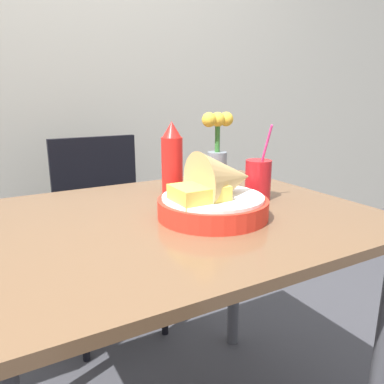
{
  "coord_description": "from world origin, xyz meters",
  "views": [
    {
      "loc": [
        -0.43,
        -0.83,
        1.07
      ],
      "look_at": [
        0.03,
        -0.02,
        0.82
      ],
      "focal_mm": 35.0,
      "sensor_mm": 36.0,
      "label": 1
    }
  ],
  "objects_px": {
    "food_basket": "(217,194)",
    "ketchup_bottle": "(172,159)",
    "chair_far_window": "(103,216)",
    "drink_cup": "(258,181)",
    "flower_vase": "(217,148)"
  },
  "relations": [
    {
      "from": "chair_far_window",
      "to": "food_basket",
      "type": "xyz_separation_m",
      "value": [
        0.05,
        -0.88,
        0.3
      ]
    },
    {
      "from": "chair_far_window",
      "to": "food_basket",
      "type": "distance_m",
      "value": 0.93
    },
    {
      "from": "ketchup_bottle",
      "to": "chair_far_window",
      "type": "bearing_deg",
      "value": 95.47
    },
    {
      "from": "chair_far_window",
      "to": "ketchup_bottle",
      "type": "xyz_separation_m",
      "value": [
        0.06,
        -0.62,
        0.35
      ]
    },
    {
      "from": "chair_far_window",
      "to": "food_basket",
      "type": "relative_size",
      "value": 3.13
    },
    {
      "from": "drink_cup",
      "to": "food_basket",
      "type": "bearing_deg",
      "value": -158.07
    },
    {
      "from": "food_basket",
      "to": "drink_cup",
      "type": "relative_size",
      "value": 1.26
    },
    {
      "from": "food_basket",
      "to": "ketchup_bottle",
      "type": "distance_m",
      "value": 0.27
    },
    {
      "from": "drink_cup",
      "to": "flower_vase",
      "type": "bearing_deg",
      "value": 89.14
    },
    {
      "from": "drink_cup",
      "to": "ketchup_bottle",
      "type": "bearing_deg",
      "value": 135.8
    },
    {
      "from": "chair_far_window",
      "to": "drink_cup",
      "type": "bearing_deg",
      "value": -72.67
    },
    {
      "from": "ketchup_bottle",
      "to": "drink_cup",
      "type": "relative_size",
      "value": 1.01
    },
    {
      "from": "chair_far_window",
      "to": "flower_vase",
      "type": "distance_m",
      "value": 0.73
    },
    {
      "from": "ketchup_bottle",
      "to": "food_basket",
      "type": "bearing_deg",
      "value": -91.35
    },
    {
      "from": "food_basket",
      "to": "flower_vase",
      "type": "xyz_separation_m",
      "value": [
        0.2,
        0.31,
        0.07
      ]
    }
  ]
}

